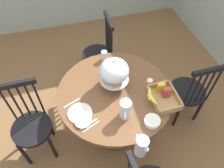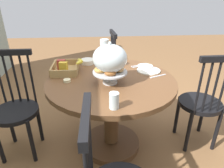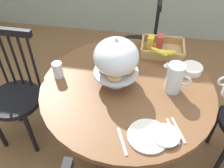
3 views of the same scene
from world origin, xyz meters
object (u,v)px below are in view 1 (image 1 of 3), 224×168
Objects in this scene: windsor_chair_near_window at (188,93)px; milk_pitcher at (141,147)px; dining_table at (115,105)px; cereal_bowl at (152,121)px; windsor_chair_by_cabinet at (99,55)px; pastry_stand_with_dome at (114,72)px; windsor_chair_facing_door at (32,126)px; butter_dish at (150,81)px; cereal_basket at (162,96)px; orange_juice_pitcher at (125,110)px; china_plate_large at (80,113)px; drinking_glass at (104,56)px; china_plate_small at (83,121)px.

windsor_chair_near_window is 1.10m from milk_pitcher.
dining_table is 0.86m from windsor_chair_near_window.
cereal_bowl is (0.41, 0.21, 0.25)m from dining_table.
pastry_stand_with_dome reaches higher than windsor_chair_by_cabinet.
windsor_chair_facing_door reaches higher than butter_dish.
orange_juice_pitcher is at bearing -77.99° from cereal_basket.
dining_table is at bearing -85.81° from butter_dish.
orange_juice_pitcher is at bearing -73.10° from windsor_chair_near_window.
china_plate_large is 1.57× the size of cereal_bowl.
pastry_stand_with_dome is 3.13× the size of drinking_glass.
cereal_basket is 0.23m from butter_dish.
windsor_chair_facing_door is at bearing -86.07° from pastry_stand_with_dome.
china_plate_small reaches higher than dining_table.
cereal_basket is (0.17, -0.46, 0.33)m from windsor_chair_near_window.
china_plate_small is at bearing -135.39° from milk_pitcher.
cereal_bowl is at bearing 65.88° from china_plate_large.
pastry_stand_with_dome is at bearing -98.03° from butter_dish.
windsor_chair_near_window reaches higher than china_plate_large.
china_plate_large is at bearing -93.42° from cereal_basket.
cereal_bowl is (-0.21, 0.19, -0.07)m from milk_pitcher.
windsor_chair_near_window is at bearing 88.44° from dining_table.
milk_pitcher reaches higher than cereal_bowl.
orange_juice_pitcher is at bearing -49.49° from butter_dish.
windsor_chair_facing_door is at bearing -99.75° from cereal_basket.
china_plate_small is 0.80m from drinking_glass.
pastry_stand_with_dome is 0.40m from butter_dish.
drinking_glass is at bearing -140.75° from butter_dish.
china_plate_large is at bearing -172.93° from china_plate_small.
butter_dish is at bearing 39.25° from drinking_glass.
milk_pitcher is (1.48, -0.01, 0.38)m from windsor_chair_by_cabinet.
windsor_chair_near_window is at bearing 110.83° from cereal_basket.
dining_table is 0.52m from cereal_basket.
dining_table is at bearing -116.48° from cereal_basket.
cereal_bowl is (0.49, 0.20, -0.17)m from pastry_stand_with_dome.
milk_pitcher is 0.90× the size of china_plate_large.
milk_pitcher is at bearing 39.49° from china_plate_large.
butter_dish is at bearing -173.18° from cereal_basket.
windsor_chair_near_window is 1.00× the size of windsor_chair_by_cabinet.
dining_table is at bearing -152.67° from cereal_bowl.
milk_pitcher is 0.62m from china_plate_large.
windsor_chair_facing_door is 2.83× the size of pastry_stand_with_dome.
pastry_stand_with_dome is 0.37m from orange_juice_pitcher.
china_plate_large is at bearing -114.12° from cereal_bowl.
windsor_chair_near_window is 0.98m from pastry_stand_with_dome.
windsor_chair_by_cabinet reaches higher than orange_juice_pitcher.
drinking_glass is at bearing 148.09° from china_plate_large.
orange_juice_pitcher is (0.26, -0.85, 0.38)m from windsor_chair_near_window.
china_plate_small is (0.24, -0.36, 0.25)m from dining_table.
china_plate_large is (1.01, -0.40, 0.29)m from windsor_chair_by_cabinet.
china_plate_small is (-0.04, -0.37, -0.07)m from orange_juice_pitcher.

